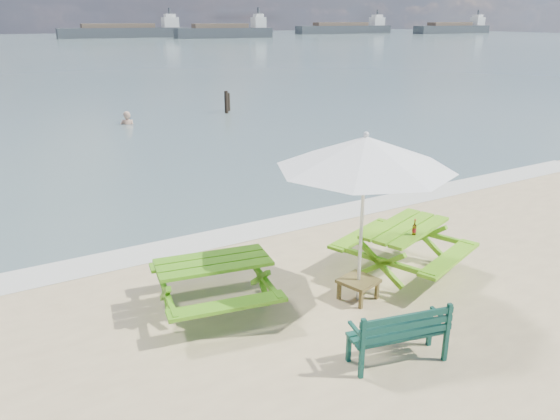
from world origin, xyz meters
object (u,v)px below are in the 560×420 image
picnic_table_left (214,286)px  swimmer (128,132)px  patio_umbrella (365,153)px  park_bench (397,344)px  beer_bottle (414,230)px  picnic_table_right (403,250)px  side_table (358,289)px

picnic_table_left → swimmer: (3.15, 15.88, -0.71)m
patio_umbrella → park_bench: bearing=-111.0°
picnic_table_left → park_bench: (1.47, -2.43, -0.14)m
picnic_table_left → park_bench: size_ratio=1.58×
beer_bottle → swimmer: bearing=90.2°
picnic_table_right → side_table: size_ratio=3.81×
picnic_table_right → beer_bottle: (-0.15, -0.36, 0.53)m
side_table → patio_umbrella: 2.19m
side_table → beer_bottle: size_ratio=2.46×
picnic_table_right → patio_umbrella: bearing=-163.0°
patio_umbrella → picnic_table_left: bearing=156.9°
patio_umbrella → beer_bottle: bearing=1.7°
side_table → beer_bottle: 1.37m
picnic_table_left → swimmer: size_ratio=1.22×
picnic_table_right → swimmer: (-0.19, 16.37, -0.73)m
picnic_table_right → swimmer: 16.39m
picnic_table_left → beer_bottle: (3.20, -0.84, 0.55)m
picnic_table_left → picnic_table_right: size_ratio=0.86×
beer_bottle → swimmer: beer_bottle is taller
picnic_table_right → park_bench: 2.70m
picnic_table_right → beer_bottle: bearing=-112.2°
park_bench → patio_umbrella: bearing=69.0°
park_bench → swimmer: bearing=84.7°
side_table → swimmer: bearing=86.3°
picnic_table_right → park_bench: (-1.88, -1.94, -0.17)m
patio_umbrella → beer_bottle: 1.83m
patio_umbrella → swimmer: size_ratio=1.86×
park_bench → side_table: park_bench is taller
side_table → swimmer: 16.80m
picnic_table_right → beer_bottle: beer_bottle is taller
picnic_table_left → park_bench: picnic_table_left is taller
side_table → patio_umbrella: bearing=0.0°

